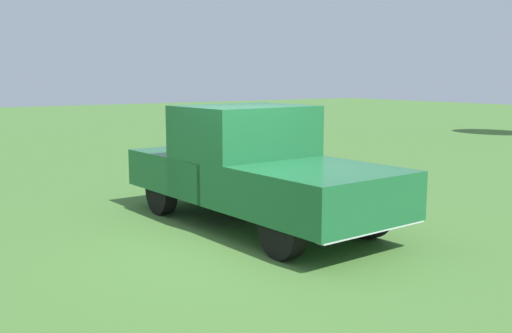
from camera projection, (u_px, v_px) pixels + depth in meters
name	position (u px, v px, depth m)	size (l,w,h in m)	color
ground_plane	(241.00, 240.00, 8.15)	(80.00, 80.00, 0.00)	#477533
pickup_truck	(251.00, 164.00, 8.96)	(4.86, 2.13, 1.80)	black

